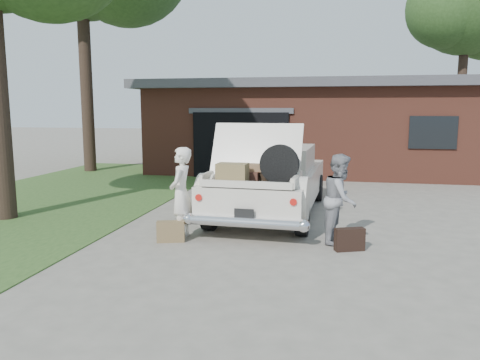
# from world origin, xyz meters

# --- Properties ---
(ground) EXTENTS (90.00, 90.00, 0.00)m
(ground) POSITION_xyz_m (0.00, 0.00, 0.00)
(ground) COLOR gray
(ground) RESTS_ON ground
(grass_strip) EXTENTS (6.00, 16.00, 0.02)m
(grass_strip) POSITION_xyz_m (-5.50, 3.00, 0.01)
(grass_strip) COLOR #2D4C1E
(grass_strip) RESTS_ON ground
(house) EXTENTS (12.80, 7.80, 3.30)m
(house) POSITION_xyz_m (0.98, 11.47, 1.67)
(house) COLOR brown
(house) RESTS_ON ground
(tree_right) EXTENTS (6.10, 5.31, 10.17)m
(tree_right) POSITION_xyz_m (7.65, 17.86, 7.19)
(tree_right) COLOR #38281E
(tree_right) RESTS_ON ground
(sedan) EXTENTS (2.23, 5.27, 2.05)m
(sedan) POSITION_xyz_m (0.22, 2.93, 0.76)
(sedan) COLOR silver
(sedan) RESTS_ON ground
(woman_left) EXTENTS (0.41, 0.61, 1.65)m
(woman_left) POSITION_xyz_m (-1.08, 0.61, 0.82)
(woman_left) COLOR white
(woman_left) RESTS_ON ground
(woman_right) EXTENTS (0.72, 0.86, 1.56)m
(woman_right) POSITION_xyz_m (1.71, 0.92, 0.78)
(woman_right) COLOR gray
(woman_right) RESTS_ON ground
(suitcase_left) EXTENTS (0.51, 0.28, 0.37)m
(suitcase_left) POSITION_xyz_m (-1.19, 0.34, 0.19)
(suitcase_left) COLOR olive
(suitcase_left) RESTS_ON ground
(suitcase_right) EXTENTS (0.51, 0.33, 0.38)m
(suitcase_right) POSITION_xyz_m (1.87, 0.45, 0.19)
(suitcase_right) COLOR black
(suitcase_right) RESTS_ON ground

